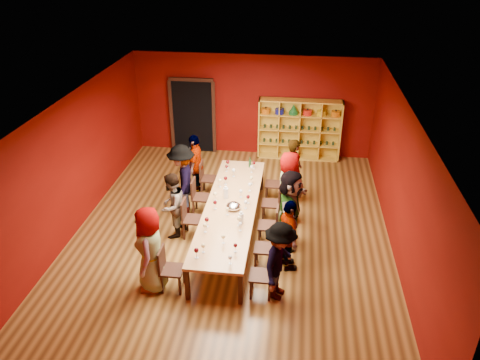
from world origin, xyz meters
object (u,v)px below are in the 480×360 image
(chair_person_right_2, at_px, (272,223))
(person_right_3, at_px, (289,188))
(person_left_3, at_px, (182,180))
(chair_person_left_3, at_px, (198,195))
(chair_person_left_0, at_px, (168,267))
(person_left_2, at_px, (172,205))
(tasting_table, at_px, (231,208))
(person_left_4, at_px, (195,165))
(chair_person_right_0, at_px, (265,273))
(person_right_0, at_px, (280,261))
(chair_person_right_3, at_px, (274,201))
(chair_person_left_4, at_px, (206,176))
(wine_bottle, at_px, (250,163))
(person_right_4, at_px, (294,171))
(chair_person_right_4, at_px, (277,182))
(person_left_0, at_px, (150,249))
(chair_person_right_1, at_px, (269,246))
(spittoon_bowl, at_px, (233,206))
(person_right_2, at_px, (290,209))
(shelving_unit, at_px, (299,126))
(person_right_1, at_px, (289,236))
(chair_person_left_2, at_px, (189,217))

(chair_person_right_2, height_order, person_right_3, person_right_3)
(person_left_3, bearing_deg, chair_person_left_3, 80.35)
(chair_person_left_0, height_order, person_left_2, person_left_2)
(tasting_table, xyz_separation_m, person_left_4, (-1.17, 1.77, 0.11))
(chair_person_right_0, xyz_separation_m, person_right_0, (0.25, 0.00, 0.29))
(person_right_0, distance_m, chair_person_right_3, 2.64)
(chair_person_left_4, bearing_deg, wine_bottle, 8.37)
(chair_person_right_2, distance_m, person_right_4, 1.96)
(chair_person_left_0, bearing_deg, chair_person_right_4, 63.25)
(chair_person_left_4, bearing_deg, person_left_3, -110.87)
(tasting_table, distance_m, person_right_3, 1.44)
(person_left_0, distance_m, chair_person_right_4, 4.21)
(chair_person_right_2, distance_m, person_right_3, 1.06)
(chair_person_left_0, relative_size, chair_person_right_1, 1.00)
(chair_person_left_0, bearing_deg, chair_person_left_3, 90.00)
(chair_person_left_4, relative_size, spittoon_bowl, 2.80)
(person_right_3, distance_m, person_right_4, 0.96)
(person_left_4, distance_m, person_right_2, 3.15)
(chair_person_left_0, distance_m, person_right_4, 4.25)
(shelving_unit, height_order, person_right_1, shelving_unit)
(chair_person_right_4, bearing_deg, chair_person_right_3, -90.00)
(tasting_table, xyz_separation_m, person_left_2, (-1.27, -0.16, 0.05))
(shelving_unit, relative_size, chair_person_left_0, 2.70)
(person_right_0, distance_m, person_right_2, 1.68)
(person_left_3, distance_m, person_right_4, 2.73)
(chair_person_right_0, height_order, chair_person_right_3, same)
(shelving_unit, relative_size, chair_person_right_3, 2.70)
(shelving_unit, bearing_deg, chair_person_left_2, -117.27)
(chair_person_left_2, relative_size, chair_person_right_3, 1.00)
(chair_person_left_0, relative_size, chair_person_right_3, 1.00)
(tasting_table, distance_m, chair_person_right_2, 0.95)
(chair_person_right_0, relative_size, person_right_1, 0.58)
(shelving_unit, height_order, person_right_3, shelving_unit)
(chair_person_left_0, bearing_deg, person_right_4, 58.44)
(person_left_4, bearing_deg, wine_bottle, 97.86)
(person_left_2, bearing_deg, wine_bottle, 159.58)
(person_right_3, distance_m, chair_person_right_4, 1.07)
(tasting_table, bearing_deg, person_left_2, -172.93)
(chair_person_left_3, xyz_separation_m, person_right_3, (2.13, -0.07, 0.38))
(person_left_3, xyz_separation_m, chair_person_right_0, (2.19, -2.68, -0.38))
(chair_person_left_2, height_order, person_right_1, person_right_1)
(shelving_unit, relative_size, person_right_3, 1.37)
(tasting_table, relative_size, person_right_1, 2.91)
(chair_person_left_3, relative_size, person_left_3, 0.51)
(person_left_4, bearing_deg, person_right_2, 52.34)
(chair_person_right_2, bearing_deg, chair_person_right_3, 90.00)
(spittoon_bowl, bearing_deg, person_left_0, -125.96)
(person_right_1, xyz_separation_m, chair_person_right_4, (-0.38, 2.71, -0.28))
(chair_person_left_0, bearing_deg, person_right_3, 51.26)
(wine_bottle, bearing_deg, person_left_3, -142.79)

